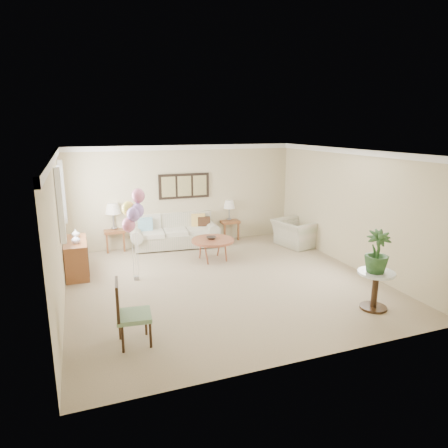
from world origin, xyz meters
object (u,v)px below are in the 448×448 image
coffee_table (213,241)px  balloon_cluster (133,211)px  sofa (175,234)px  armchair (296,233)px  accent_chair (129,312)px

coffee_table → balloon_cluster: size_ratio=0.53×
sofa → coffee_table: bearing=-67.8°
coffee_table → armchair: armchair is taller
armchair → balloon_cluster: bearing=91.2°
sofa → balloon_cluster: size_ratio=1.27×
sofa → armchair: sofa is taller
accent_chair → balloon_cluster: (0.45, 2.48, 0.93)m
balloon_cluster → armchair: bearing=13.2°
accent_chair → balloon_cluster: bearing=79.6°
accent_chair → balloon_cluster: size_ratio=0.52×
balloon_cluster → coffee_table: bearing=19.4°
accent_chair → coffee_table: bearing=53.4°
sofa → coffee_table: sofa is taller
sofa → accent_chair: accent_chair is taller
sofa → balloon_cluster: (-1.30, -2.07, 1.10)m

